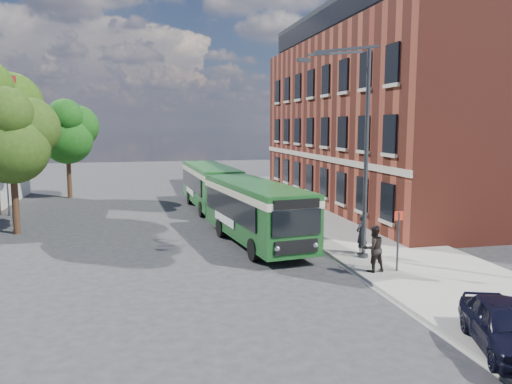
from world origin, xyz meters
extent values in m
plane|color=#27272A|center=(0.00, 0.00, 0.00)|extent=(120.00, 120.00, 0.00)
cube|color=gray|center=(7.00, 8.00, 0.07)|extent=(6.00, 48.00, 0.15)
cube|color=beige|center=(3.95, 8.00, 0.01)|extent=(0.12, 48.00, 0.01)
cube|color=maroon|center=(14.00, 12.00, 6.00)|extent=(12.00, 26.00, 12.00)
cube|color=beige|center=(7.96, 12.00, 3.60)|extent=(0.12, 26.00, 0.35)
cube|color=black|center=(14.00, 12.00, 13.10)|extent=(10.80, 24.80, 2.20)
cube|color=black|center=(8.57, 12.00, 13.10)|extent=(0.08, 24.00, 1.40)
cylinder|color=#393B3E|center=(-12.50, 13.00, 4.50)|extent=(0.10, 0.10, 9.00)
cube|color=red|center=(-12.05, 13.00, 8.60)|extent=(0.90, 0.02, 0.60)
cylinder|color=#393B3E|center=(5.20, -2.00, 0.15)|extent=(0.44, 0.44, 0.30)
cylinder|color=#393B3E|center=(5.20, -2.00, 4.50)|extent=(0.18, 0.18, 9.00)
cube|color=#393B3E|center=(3.96, -2.60, 8.80)|extent=(2.58, 0.46, 0.37)
cube|color=#393B3E|center=(3.96, -1.40, 8.80)|extent=(2.58, 0.46, 0.37)
cube|color=#393B3E|center=(2.73, -3.08, 8.55)|extent=(0.55, 0.22, 0.16)
cube|color=#393B3E|center=(2.73, -0.92, 8.55)|extent=(0.55, 0.22, 0.16)
cylinder|color=#393B3E|center=(5.60, -4.20, 1.25)|extent=(0.08, 0.08, 2.50)
cube|color=red|center=(5.60, -4.20, 2.35)|extent=(0.35, 0.04, 0.35)
cube|color=#184F1D|center=(1.32, 2.11, 1.77)|extent=(3.73, 9.82, 2.45)
cube|color=#184F1D|center=(1.32, 2.11, 0.50)|extent=(3.78, 9.87, 0.14)
cube|color=black|center=(0.01, 2.24, 1.90)|extent=(1.10, 7.72, 1.10)
cube|color=black|center=(2.55, 2.57, 1.90)|extent=(1.10, 7.72, 1.10)
cube|color=beige|center=(1.32, 2.11, 2.60)|extent=(3.80, 9.89, 0.32)
cube|color=#184F1D|center=(1.32, 2.11, 2.96)|extent=(3.62, 9.71, 0.12)
cube|color=black|center=(1.95, -2.67, 1.95)|extent=(2.14, 0.36, 1.05)
cube|color=black|center=(1.95, -2.68, 2.70)|extent=(1.99, 0.34, 0.38)
cube|color=black|center=(1.95, -2.68, 0.95)|extent=(1.89, 0.33, 0.55)
sphere|color=silver|center=(1.10, -2.77, 0.95)|extent=(0.26, 0.26, 0.26)
sphere|color=silver|center=(2.79, -2.55, 0.95)|extent=(0.26, 0.26, 0.26)
cube|color=black|center=(0.68, 6.88, 2.00)|extent=(1.99, 0.34, 0.90)
cube|color=white|center=(-0.09, 2.93, 1.15)|extent=(0.46, 3.18, 0.45)
cylinder|color=black|center=(0.55, -1.01, 0.50)|extent=(0.41, 1.03, 1.00)
cylinder|color=black|center=(2.87, -0.70, 0.50)|extent=(0.41, 1.03, 1.00)
cylinder|color=black|center=(-0.10, 3.92, 0.50)|extent=(0.41, 1.03, 1.00)
cylinder|color=black|center=(2.22, 4.23, 0.50)|extent=(0.41, 1.03, 1.00)
cube|color=#1E6225|center=(0.60, 13.12, 1.77)|extent=(3.00, 10.04, 2.45)
cube|color=#1E6225|center=(0.60, 13.12, 0.50)|extent=(3.04, 10.08, 0.14)
cube|color=black|center=(-0.69, 13.35, 1.90)|extent=(0.49, 8.12, 1.10)
cube|color=black|center=(1.86, 13.48, 1.90)|extent=(0.49, 8.12, 1.10)
cube|color=beige|center=(0.60, 13.12, 2.60)|extent=(3.06, 10.10, 0.32)
cube|color=#1E6225|center=(0.60, 13.12, 2.96)|extent=(2.90, 9.94, 0.12)
cube|color=black|center=(0.85, 8.13, 1.95)|extent=(2.15, 0.19, 1.05)
cube|color=black|center=(0.85, 8.12, 2.70)|extent=(2.00, 0.18, 0.38)
cube|color=black|center=(0.85, 8.12, 0.95)|extent=(1.90, 0.18, 0.55)
sphere|color=silver|center=(0.00, 8.10, 0.95)|extent=(0.26, 0.26, 0.26)
sphere|color=silver|center=(1.70, 8.19, 0.95)|extent=(0.26, 0.26, 0.26)
cube|color=black|center=(0.35, 18.11, 2.00)|extent=(2.00, 0.18, 0.90)
cube|color=white|center=(-0.74, 14.05, 1.15)|extent=(0.20, 3.20, 0.45)
cylinder|color=black|center=(-0.41, 9.90, 0.50)|extent=(0.33, 1.01, 1.00)
cylinder|color=black|center=(1.93, 10.02, 0.50)|extent=(0.33, 1.01, 1.00)
cylinder|color=black|center=(-0.68, 15.22, 0.50)|extent=(0.33, 1.01, 1.00)
cylinder|color=black|center=(1.66, 15.34, 0.50)|extent=(0.33, 1.01, 1.00)
imported|color=black|center=(4.80, -11.16, 0.79)|extent=(2.71, 4.08, 1.29)
imported|color=black|center=(5.34, -1.50, 1.05)|extent=(0.79, 0.71, 1.81)
imported|color=black|center=(4.65, -4.05, 1.07)|extent=(0.96, 0.78, 1.85)
cylinder|color=#3D2416|center=(-10.74, 7.20, 1.66)|extent=(0.36, 0.36, 3.33)
sphere|color=#2B4613|center=(-10.74, 7.20, 4.69)|extent=(3.93, 3.93, 3.93)
sphere|color=#2B4613|center=(-9.99, 7.81, 5.67)|extent=(3.33, 3.33, 3.33)
sphere|color=#2B4613|center=(-10.74, 6.45, 6.42)|extent=(2.72, 2.72, 2.72)
sphere|color=#2C4D11|center=(-12.38, 14.46, 7.17)|extent=(4.21, 4.21, 4.21)
cylinder|color=#3D2416|center=(-9.77, 20.66, 1.68)|extent=(0.36, 0.36, 3.36)
sphere|color=#174D13|center=(-9.77, 20.66, 4.73)|extent=(3.97, 3.97, 3.97)
sphere|color=#174D13|center=(-9.01, 21.27, 5.72)|extent=(3.36, 3.36, 3.36)
sphere|color=#174D13|center=(-10.46, 20.12, 5.34)|extent=(3.05, 3.05, 3.05)
sphere|color=#174D13|center=(-9.77, 19.90, 6.48)|extent=(2.75, 2.75, 2.75)
camera|label=1|loc=(-4.04, -21.47, 5.85)|focal=35.00mm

